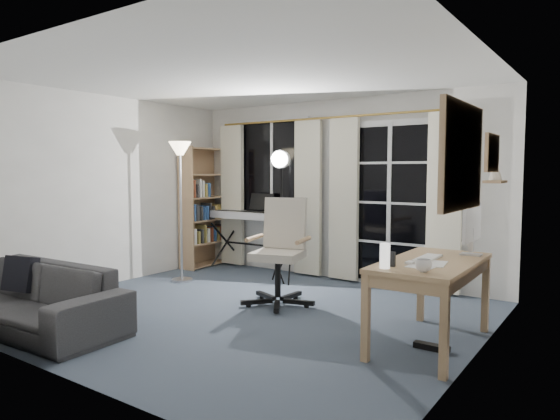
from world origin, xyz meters
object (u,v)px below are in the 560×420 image
object	(u,v)px
bookshelf	(202,210)
studio_light	(281,175)
desk	(431,271)
keyboard_piano	(257,217)
monitor	(472,224)
torchiere_lamp	(180,169)
office_chair	(282,241)
sofa	(28,287)
mug	(424,264)

from	to	relation	value
bookshelf	studio_light	bearing A→B (deg)	-13.64
desk	keyboard_piano	bearing A→B (deg)	152.08
studio_light	monitor	world-z (taller)	studio_light
torchiere_lamp	office_chair	size ratio (longest dim) A/B	1.58
desk	sofa	xyz separation A→B (m)	(-3.17, -1.67, -0.23)
bookshelf	torchiere_lamp	xyz separation A→B (m)	(0.53, -0.95, 0.61)
bookshelf	sofa	size ratio (longest dim) A/B	0.89
studio_light	monitor	bearing A→B (deg)	-37.99
mug	bookshelf	bearing A→B (deg)	154.16
bookshelf	torchiere_lamp	world-z (taller)	torchiere_lamp
studio_light	monitor	size ratio (longest dim) A/B	3.39
monitor	sofa	bearing A→B (deg)	-148.21
keyboard_piano	monitor	distance (m)	3.41
torchiere_lamp	sofa	size ratio (longest dim) A/B	0.90
bookshelf	office_chair	distance (m)	2.44
torchiere_lamp	studio_light	world-z (taller)	torchiere_lamp
torchiere_lamp	office_chair	xyz separation A→B (m)	(1.67, -0.10, -0.79)
torchiere_lamp	mug	bearing A→B (deg)	-16.21
desk	office_chair	bearing A→B (deg)	165.94
desk	mug	distance (m)	0.53
monitor	sofa	size ratio (longest dim) A/B	0.25
torchiere_lamp	desk	size ratio (longest dim) A/B	1.36
mug	studio_light	bearing A→B (deg)	145.61
monitor	office_chair	bearing A→B (deg)	179.95
sofa	mug	bearing A→B (deg)	17.09
keyboard_piano	sofa	bearing A→B (deg)	-93.96
office_chair	mug	bearing A→B (deg)	-41.10
office_chair	sofa	xyz separation A→B (m)	(-1.37, -2.11, -0.29)
studio_light	mug	size ratio (longest dim) A/B	14.90
keyboard_piano	desk	size ratio (longest dim) A/B	1.09
office_chair	studio_light	bearing A→B (deg)	110.87
bookshelf	torchiere_lamp	size ratio (longest dim) A/B	0.99
bookshelf	monitor	xyz separation A→B (m)	(4.20, -1.04, 0.13)
torchiere_lamp	monitor	size ratio (longest dim) A/B	3.55
mug	sofa	world-z (taller)	mug
studio_light	office_chair	distance (m)	1.14
bookshelf	monitor	size ratio (longest dim) A/B	3.51
sofa	bookshelf	bearing A→B (deg)	102.11
bookshelf	keyboard_piano	size ratio (longest dim) A/B	1.24
sofa	office_chair	bearing A→B (deg)	54.36
torchiere_lamp	sofa	xyz separation A→B (m)	(0.30, -2.21, -1.08)
bookshelf	monitor	bearing A→B (deg)	-16.33
keyboard_piano	office_chair	distance (m)	1.67
bookshelf	office_chair	xyz separation A→B (m)	(2.20, -1.05, -0.18)
keyboard_piano	mug	xyz separation A→B (m)	(3.12, -2.08, -0.02)
torchiere_lamp	bookshelf	bearing A→B (deg)	119.12
monitor	mug	world-z (taller)	monitor
bookshelf	desk	xyz separation A→B (m)	(4.00, -1.49, -0.23)
torchiere_lamp	desk	world-z (taller)	torchiere_lamp
bookshelf	mug	xyz separation A→B (m)	(4.10, -1.99, -0.08)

